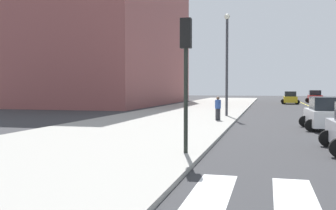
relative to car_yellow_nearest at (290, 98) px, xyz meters
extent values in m
cube|color=#9E9B93|center=(-10.20, -34.01, -0.77)|extent=(10.00, 120.00, 0.15)
cube|color=silver|center=(-4.30, -50.01, -0.84)|extent=(0.90, 4.00, 0.01)
cube|color=silver|center=(-2.50, -50.01, -0.84)|extent=(0.90, 4.00, 0.01)
cube|color=yellow|center=(2.00, -14.01, -0.84)|extent=(0.16, 80.00, 0.01)
cube|color=#904D4B|center=(-24.89, -5.78, 11.36)|extent=(16.00, 32.00, 24.41)
cube|color=gold|center=(0.00, 0.06, -0.18)|extent=(1.87, 4.06, 0.87)
cube|color=#1E2328|center=(0.00, -0.18, 0.60)|extent=(1.56, 2.04, 0.73)
cylinder|color=black|center=(0.95, 1.30, -0.52)|extent=(0.66, 0.22, 0.65)
cylinder|color=black|center=(-0.92, 1.32, -0.52)|extent=(0.66, 0.22, 0.65)
cylinder|color=black|center=(0.92, -1.20, -0.52)|extent=(0.66, 0.22, 0.65)
cylinder|color=black|center=(-0.95, -1.18, -0.52)|extent=(0.66, 0.22, 0.65)
cube|color=silver|center=(0.06, -35.05, -0.17)|extent=(2.03, 4.19, 0.88)
cube|color=#1E2328|center=(0.07, -35.30, 0.62)|extent=(1.65, 2.12, 0.74)
cylinder|color=black|center=(-0.94, -33.82, -0.51)|extent=(0.67, 0.24, 0.67)
cylinder|color=black|center=(-0.83, -36.37, -0.51)|extent=(0.67, 0.24, 0.67)
cube|color=red|center=(3.92, 5.28, -0.13)|extent=(2.11, 4.40, 0.93)
cube|color=#1E2328|center=(3.93, 5.54, 0.70)|extent=(1.73, 2.23, 0.79)
cylinder|color=black|center=(2.88, 3.97, -0.49)|extent=(0.71, 0.25, 0.70)
cylinder|color=black|center=(4.88, 3.90, -0.49)|extent=(0.71, 0.25, 0.70)
cylinder|color=black|center=(2.97, 6.66, -0.49)|extent=(0.71, 0.25, 0.70)
cylinder|color=black|center=(4.97, 6.59, -0.49)|extent=(0.71, 0.25, 0.70)
cylinder|color=black|center=(-0.77, -41.85, -0.51)|extent=(0.66, 0.22, 0.66)
cylinder|color=black|center=(-5.77, -45.55, 1.07)|extent=(0.14, 0.14, 3.53)
cube|color=black|center=(-5.77, -45.55, 3.33)|extent=(0.36, 0.28, 1.00)
sphere|color=red|center=(-5.77, -45.37, 3.63)|extent=(0.18, 0.18, 0.18)
sphere|color=orange|center=(-5.77, -45.37, 3.33)|extent=(0.18, 0.18, 0.18)
sphere|color=green|center=(-5.77, -45.37, 3.03)|extent=(0.18, 0.18, 0.18)
cylinder|color=#38383D|center=(-6.28, -32.10, -0.30)|extent=(0.18, 0.18, 0.79)
cylinder|color=#38383D|center=(-6.42, -32.18, -0.30)|extent=(0.18, 0.18, 0.79)
cylinder|color=#335199|center=(-6.35, -32.14, 0.39)|extent=(0.39, 0.39, 0.59)
sphere|color=brown|center=(-6.35, -32.14, 0.80)|extent=(0.21, 0.21, 0.21)
cylinder|color=#38383D|center=(-6.23, -27.65, 3.09)|extent=(0.20, 0.20, 7.57)
sphere|color=silver|center=(-6.23, -27.65, 7.03)|extent=(0.44, 0.44, 0.44)
camera|label=1|loc=(-3.09, -58.41, 1.52)|focal=41.72mm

